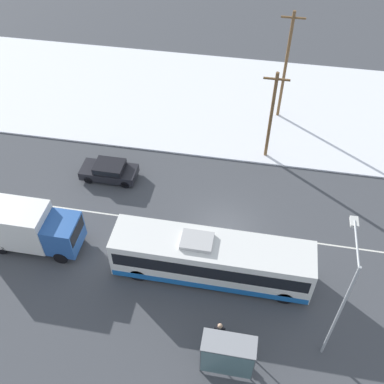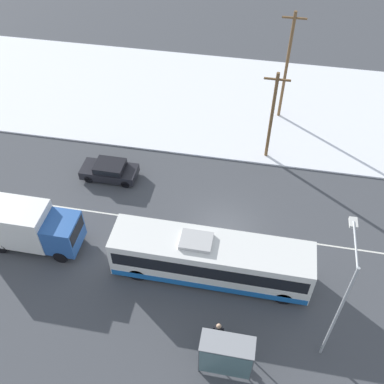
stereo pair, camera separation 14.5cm
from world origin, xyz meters
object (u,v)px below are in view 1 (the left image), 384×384
at_px(city_bus, 211,259).
at_px(streetlamp, 343,292).
at_px(pedestrian_at_stop, 220,331).
at_px(bus_shelter, 228,355).
at_px(sedan_car, 109,170).
at_px(box_truck, 27,226).
at_px(utility_pole_roadside, 271,115).
at_px(utility_pole_snowlot, 286,66).

distance_m(city_bus, streetlamp, 7.98).
relative_size(pedestrian_at_stop, streetlamp, 0.22).
bearing_deg(bus_shelter, city_bus, 106.30).
xyz_separation_m(sedan_car, pedestrian_at_stop, (9.59, -11.12, 0.28)).
relative_size(box_truck, streetlamp, 0.81).
xyz_separation_m(pedestrian_at_stop, utility_pole_roadside, (1.46, 15.60, 2.80)).
bearing_deg(utility_pole_roadside, bus_shelter, -92.90).
xyz_separation_m(box_truck, bus_shelter, (13.15, -5.90, -0.05)).
bearing_deg(sedan_car, city_bus, 140.52).
xyz_separation_m(box_truck, utility_pole_roadside, (14.02, 11.25, 2.09)).
height_order(city_bus, bus_shelter, city_bus).
bearing_deg(bus_shelter, sedan_car, 128.76).
xyz_separation_m(city_bus, pedestrian_at_stop, (1.07, -4.10, -0.51)).
bearing_deg(streetlamp, utility_pole_snowlot, 99.29).
xyz_separation_m(streetlamp, utility_pole_roadside, (-3.98, 14.68, -1.06)).
distance_m(pedestrian_at_stop, bus_shelter, 1.78).
xyz_separation_m(city_bus, utility_pole_roadside, (2.52, 11.49, 2.28)).
bearing_deg(sedan_car, box_truck, 66.27).
bearing_deg(utility_pole_snowlot, box_truck, -131.42).
height_order(pedestrian_at_stop, streetlamp, streetlamp).
distance_m(box_truck, sedan_car, 7.46).
xyz_separation_m(bus_shelter, streetlamp, (4.85, 2.47, 3.21)).
relative_size(city_bus, utility_pole_roadside, 1.60).
height_order(box_truck, utility_pole_roadside, utility_pole_roadside).
relative_size(streetlamp, utility_pole_snowlot, 0.84).
distance_m(box_truck, bus_shelter, 14.41).
xyz_separation_m(box_truck, sedan_car, (2.98, 6.77, -0.99)).
bearing_deg(sedan_car, utility_pole_roadside, -157.93).
bearing_deg(sedan_car, utility_pole_snowlot, -139.85).
relative_size(sedan_car, streetlamp, 0.53).
xyz_separation_m(city_bus, bus_shelter, (1.65, -5.65, 0.14)).
bearing_deg(bus_shelter, utility_pole_roadside, 87.10).
height_order(city_bus, utility_pole_roadside, utility_pole_roadside).
bearing_deg(pedestrian_at_stop, bus_shelter, -69.31).
xyz_separation_m(city_bus, box_truck, (-11.50, 0.24, 0.20)).
bearing_deg(streetlamp, city_bus, 153.93).
relative_size(city_bus, box_truck, 1.85).
bearing_deg(box_truck, pedestrian_at_stop, -19.09).
height_order(city_bus, sedan_car, city_bus).
distance_m(sedan_car, utility_pole_snowlot, 15.86).
distance_m(sedan_car, pedestrian_at_stop, 14.69).
height_order(sedan_car, utility_pole_roadside, utility_pole_roadside).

